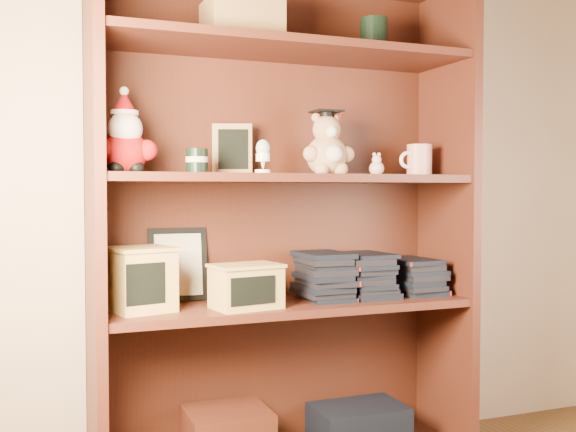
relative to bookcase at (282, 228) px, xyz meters
name	(u,v)px	position (x,y,z in m)	size (l,w,h in m)	color
bookcase	(282,228)	(0.00, 0.00, 0.00)	(1.20, 0.35, 1.60)	#4D2116
shelf_lower	(288,306)	(0.00, -0.05, -0.24)	(1.14, 0.33, 0.02)	#4D2116
shelf_upper	(288,178)	(0.00, -0.05, 0.16)	(1.14, 0.33, 0.02)	#4D2116
santa_plush	(125,140)	(-0.50, -0.06, 0.26)	(0.18, 0.13, 0.25)	#A50F0F
teachers_tin	(197,161)	(-0.29, -0.05, 0.21)	(0.07, 0.07, 0.07)	black
chalkboard_plaque	(232,150)	(-0.14, 0.06, 0.25)	(0.13, 0.09, 0.16)	#9E7547
egg_cup	(263,155)	(-0.11, -0.13, 0.23)	(0.05, 0.05, 0.10)	white
grad_teddy_bear	(327,150)	(0.13, -0.06, 0.25)	(0.17, 0.15, 0.21)	tan
pink_figurine	(377,166)	(0.32, -0.05, 0.20)	(0.05, 0.05, 0.08)	beige
teacher_mug	(419,160)	(0.48, -0.05, 0.22)	(0.12, 0.08, 0.10)	silver
certificate_frame	(178,264)	(-0.32, 0.09, -0.11)	(0.19, 0.05, 0.23)	black
treats_box	(141,279)	(-0.45, -0.05, -0.13)	(0.21, 0.21, 0.19)	tan
pencils_box	(246,286)	(-0.16, -0.12, -0.16)	(0.22, 0.17, 0.13)	tan
book_stack_left	(322,277)	(0.12, -0.05, -0.16)	(0.14, 0.20, 0.14)	black
book_stack_mid	(365,275)	(0.27, -0.05, -0.16)	(0.14, 0.20, 0.14)	black
book_stack_right	(415,277)	(0.46, -0.05, -0.17)	(0.14, 0.20, 0.11)	black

